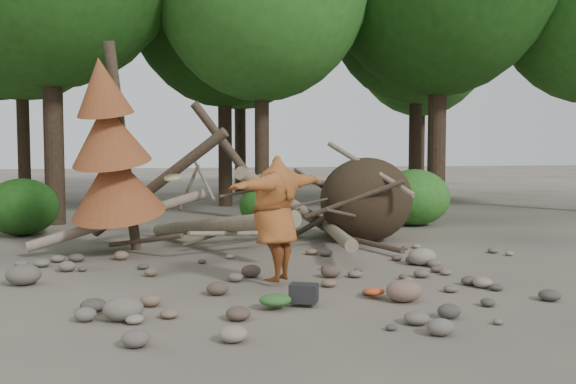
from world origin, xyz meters
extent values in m
plane|color=#514C44|center=(0.00, 0.00, 0.00)|extent=(120.00, 120.00, 0.00)
ellipsoid|color=#332619|center=(2.60, 4.30, 0.99)|extent=(2.20, 1.87, 1.98)
cylinder|color=gray|center=(-1.00, 3.70, 0.55)|extent=(2.61, 5.11, 1.08)
cylinder|color=gray|center=(0.80, 4.20, 0.90)|extent=(3.18, 3.71, 1.90)
cylinder|color=brown|center=(-2.20, 4.60, 1.40)|extent=(3.08, 1.91, 2.49)
cylinder|color=gray|center=(1.60, 3.50, 0.35)|extent=(1.13, 4.98, 0.43)
cylinder|color=brown|center=(-0.30, 4.80, 1.80)|extent=(2.39, 1.03, 2.89)
cylinder|color=gray|center=(-3.00, 4.00, 0.70)|extent=(3.71, 0.86, 1.20)
cylinder|color=#4C3F30|center=(-2.50, 3.50, 0.30)|extent=(1.52, 1.70, 0.49)
cylinder|color=gray|center=(0.20, 4.40, 0.80)|extent=(1.57, 0.85, 0.69)
cylinder|color=#4C3F30|center=(1.80, 4.90, 1.20)|extent=(1.92, 1.25, 1.10)
cylinder|color=gray|center=(-1.20, 4.20, 1.50)|extent=(0.37, 1.42, 0.85)
cylinder|color=#4C3F30|center=(2.20, 3.20, 0.15)|extent=(0.79, 2.54, 0.12)
cylinder|color=gray|center=(-0.80, 3.10, 0.45)|extent=(1.78, 1.11, 0.29)
cylinder|color=#4C3F30|center=(-2.90, 3.80, 2.20)|extent=(0.67, 1.13, 4.35)
cone|color=brown|center=(-3.06, 3.49, 1.50)|extent=(2.06, 2.13, 1.86)
cone|color=brown|center=(-3.16, 3.28, 2.50)|extent=(1.71, 1.78, 1.65)
cone|color=brown|center=(-3.26, 3.09, 3.40)|extent=(1.23, 1.30, 1.41)
cylinder|color=#38281C|center=(-5.00, 9.50, 4.48)|extent=(0.56, 0.56, 8.96)
cylinder|color=#38281C|center=(1.00, 9.20, 3.57)|extent=(0.44, 0.44, 7.14)
cylinder|color=#38281C|center=(7.00, 9.80, 4.72)|extent=(0.60, 0.60, 9.45)
cylinder|color=#38281C|center=(-6.50, 13.50, 3.78)|extent=(0.42, 0.42, 7.56)
cylinder|color=#38281C|center=(0.50, 14.20, 4.27)|extent=(0.52, 0.52, 8.54)
cylinder|color=#38281C|center=(8.00, 13.80, 4.06)|extent=(0.50, 0.50, 8.12)
cylinder|color=#38281C|center=(2.00, 20.50, 4.38)|extent=(0.54, 0.54, 8.75)
ellipsoid|color=#327825|center=(2.00, 20.50, 9.00)|extent=(8.00, 8.00, 10.00)
cylinder|color=#38281C|center=(11.00, 20.00, 3.92)|extent=(0.46, 0.46, 7.84)
ellipsoid|color=#28661D|center=(11.00, 20.00, 8.06)|extent=(7.17, 7.17, 8.60)
ellipsoid|color=#1E5015|center=(-5.50, 7.20, 0.72)|extent=(1.80, 1.80, 1.44)
ellipsoid|color=#28661D|center=(0.80, 7.80, 0.56)|extent=(1.40, 1.40, 1.12)
ellipsoid|color=#327825|center=(5.00, 7.00, 0.80)|extent=(2.00, 2.00, 1.60)
imported|color=brown|center=(-0.44, 0.07, 1.09)|extent=(2.27, 2.17, 2.01)
cylinder|color=#8D8A59|center=(-2.05, 0.01, 1.76)|extent=(0.30, 0.29, 0.13)
cube|color=black|center=(-0.33, -1.37, 0.13)|extent=(0.45, 0.39, 0.26)
ellipsoid|color=#2D5E25|center=(-0.76, -1.46, 0.08)|extent=(0.45, 0.37, 0.17)
ellipsoid|color=#C04420|center=(0.79, -1.15, 0.06)|extent=(0.31, 0.25, 0.11)
ellipsoid|color=#6D655A|center=(-2.77, -1.57, 0.15)|extent=(0.52, 0.46, 0.31)
ellipsoid|color=#806050|center=(1.14, -1.41, 0.16)|extent=(0.53, 0.47, 0.32)
ellipsoid|color=gray|center=(2.61, 1.20, 0.16)|extent=(0.54, 0.49, 0.32)
ellipsoid|color=#5E574F|center=(-4.40, 0.97, 0.17)|extent=(0.55, 0.50, 0.33)
camera|label=1|loc=(-2.47, -9.92, 2.22)|focal=40.00mm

